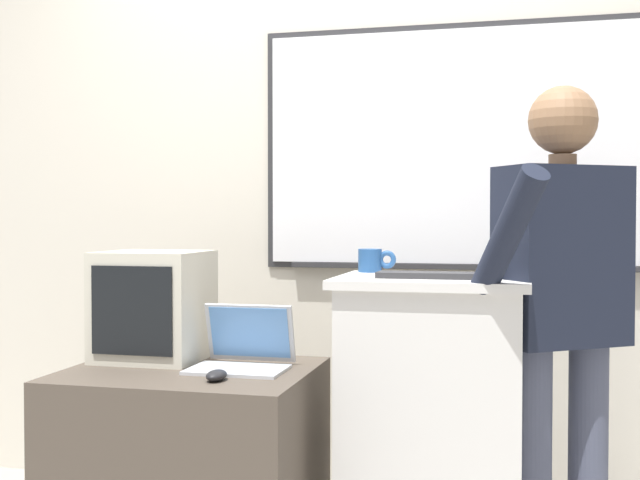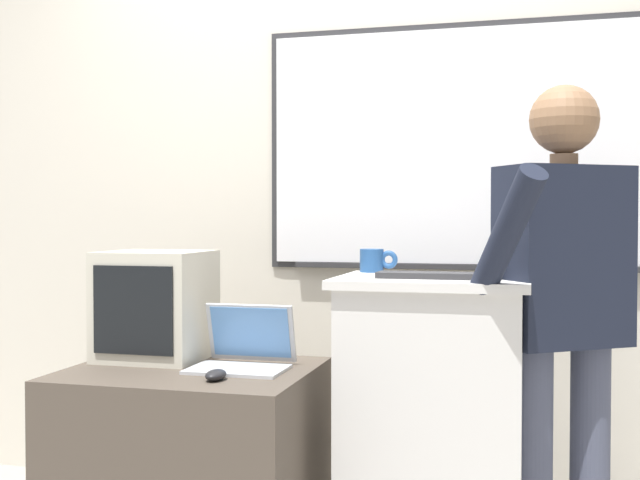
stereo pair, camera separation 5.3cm
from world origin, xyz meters
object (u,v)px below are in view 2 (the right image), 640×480
Objects in this scene: side_desk at (191,469)px; person_presenter at (563,296)px; laptop at (245,349)px; wireless_keyboard at (438,275)px; computer_mouse_by_laptop at (216,375)px; lectern_podium at (433,423)px; crt_monitor at (156,305)px; coffee_mug at (374,260)px.

person_presenter is (1.21, 0.22, 0.60)m from side_desk.
wireless_keyboard is (0.65, 0.08, 0.26)m from laptop.
wireless_keyboard is 0.79m from computer_mouse_by_laptop.
crt_monitor reaches higher than lectern_podium.
crt_monitor is 2.77× the size of coffee_mug.
person_presenter is at bearing 1.81° from lectern_podium.
coffee_mug reaches higher than side_desk.
side_desk is at bearing -165.20° from lectern_podium.
person_presenter reaches higher than wireless_keyboard.
side_desk is (-0.79, -0.21, -0.16)m from lectern_podium.
lectern_podium is 0.61m from person_presenter.
computer_mouse_by_laptop is at bearing -125.13° from coffee_mug.
coffee_mug is (-0.26, 0.25, 0.03)m from wireless_keyboard.
computer_mouse_by_laptop is 0.51m from crt_monitor.
crt_monitor is at bearing 144.50° from side_desk.
lectern_podium is at bearing 109.87° from wireless_keyboard.
person_presenter is at bearing 8.43° from laptop.
laptop is (0.17, 0.07, 0.41)m from side_desk.
lectern_podium is 7.11× the size of coffee_mug.
lectern_podium is at bearing 3.88° from crt_monitor.
side_desk is 2.10× the size of crt_monitor.
wireless_keyboard is 3.99× the size of computer_mouse_by_laptop.
crt_monitor is at bearing -161.51° from coffee_mug.
person_presenter is (0.42, 0.01, 0.44)m from lectern_podium.
laptop is 0.24m from computer_mouse_by_laptop.
person_presenter is at bearing 20.26° from computer_mouse_by_laptop.
crt_monitor is at bearing -176.12° from lectern_podium.
crt_monitor is (-0.99, -0.07, 0.38)m from lectern_podium.
lectern_podium is 0.84m from side_desk.
crt_monitor is (-0.36, 0.31, 0.18)m from computer_mouse_by_laptop.
laptop reaches higher than side_desk.
computer_mouse_by_laptop is 0.26× the size of crt_monitor.
lectern_podium is 0.62m from coffee_mug.
wireless_keyboard is at bearing -70.13° from lectern_podium.
person_presenter reaches higher than side_desk.
crt_monitor is at bearing -179.83° from wireless_keyboard.
wireless_keyboard is at bearing -43.38° from coffee_mug.
laptop is at bearing -11.31° from crt_monitor.
side_desk is at bearing 156.24° from person_presenter.
wireless_keyboard is (0.82, 0.15, 0.66)m from side_desk.
side_desk is at bearing -35.50° from crt_monitor.
laptop is (-1.04, -0.15, -0.19)m from person_presenter.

